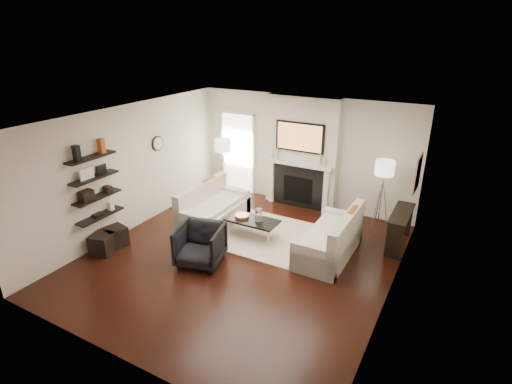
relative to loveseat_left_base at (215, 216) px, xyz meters
The scene contains 71 objects.
room_envelope 1.93m from the loveseat_left_base, 36.63° to the right, with size 6.00×6.00×6.00m.
chimney_breast 2.58m from the loveseat_left_base, 57.27° to the left, with size 1.80×0.25×2.70m, color silver.
fireplace_surround 2.22m from the loveseat_left_base, 55.37° to the left, with size 1.30×0.02×1.04m, color black.
firebox 2.21m from the loveseat_left_base, 55.29° to the left, with size 0.75×0.02×0.65m, color black.
mantel_pilaster_l 1.89m from the loveseat_left_base, 73.41° to the left, with size 0.12×0.08×1.10m, color white.
mantel_pilaster_r 2.68m from the loveseat_left_base, 42.10° to the left, with size 0.12×0.08×1.10m, color white.
mantel_shelf 2.34m from the loveseat_left_base, 54.61° to the left, with size 1.70×0.18×0.07m, color white.
tv_body 2.69m from the loveseat_left_base, 54.99° to the left, with size 1.20×0.06×0.70m, color black.
tv_screen 2.67m from the loveseat_left_base, 54.50° to the left, with size 1.10×0.01×0.62m, color #BF723F.
candlestick_l_tall 2.20m from the loveseat_left_base, 68.41° to the left, with size 0.04×0.04×0.30m, color silver.
candlestick_l_short 2.14m from the loveseat_left_base, 72.14° to the left, with size 0.04×0.04×0.24m, color silver.
candlestick_r_tall 2.75m from the loveseat_left_base, 44.52° to the left, with size 0.04×0.04×0.30m, color silver.
candlestick_r_short 2.83m from the loveseat_left_base, 42.52° to the left, with size 0.04×0.04×0.24m, color silver.
hallway_panel 2.30m from the loveseat_left_base, 106.30° to the left, with size 0.90×0.02×2.10m, color white.
door_trim_l 2.45m from the loveseat_left_base, 118.00° to the left, with size 0.06×0.06×2.16m, color white.
door_trim_r 2.20m from the loveseat_left_base, 93.37° to the left, with size 0.06×0.06×2.16m, color white.
door_trim_top 2.86m from the loveseat_left_base, 106.45° to the left, with size 1.02×0.06×0.06m, color white.
rug 1.08m from the loveseat_left_base, ahead, with size 2.60×2.00×0.01m, color beige.
loveseat_left_base is the anchor object (origin of this frame).
loveseat_left_back 0.46m from the loveseat_left_base, behind, with size 0.18×1.80×0.80m, color beige.
loveseat_left_arm_n 0.81m from the loveseat_left_base, 90.00° to the right, with size 0.85×0.18×0.60m, color beige.
loveseat_left_arm_s 0.81m from the loveseat_left_base, 90.00° to the left, with size 0.85×0.18×0.60m, color beige.
loveseat_left_cushion 0.26m from the loveseat_left_base, ahead, with size 0.63×1.44×0.10m, color beige.
pillow_left_orange 0.69m from the loveseat_left_base, 138.15° to the left, with size 0.10×0.42×0.42m, color #AB5315.
pillow_left_charcoal 0.68m from the loveseat_left_base, 138.15° to the right, with size 0.10×0.40×0.40m, color black.
loveseat_right_base 2.70m from the loveseat_left_base, ahead, with size 0.85×1.80×0.42m, color beige.
loveseat_right_back 3.05m from the loveseat_left_base, ahead, with size 0.18×1.80×0.80m, color beige.
loveseat_right_arm_n 2.83m from the loveseat_left_base, 17.41° to the right, with size 0.85×0.18×0.60m, color beige.
loveseat_right_arm_s 2.81m from the loveseat_left_base, 16.03° to the left, with size 0.85×0.18×0.60m, color beige.
loveseat_right_cushion 2.66m from the loveseat_left_base, ahead, with size 0.63×1.44×0.10m, color beige.
pillow_right_orange 3.09m from the loveseat_left_base, ahead, with size 0.10×0.42×0.42m, color #AB5315.
pillow_right_charcoal 3.09m from the loveseat_left_base, ahead, with size 0.10×0.40×0.40m, color black.
coffee_table 1.08m from the loveseat_left_base, ahead, with size 1.10×0.55×0.04m, color black.
coffee_leg_nw 0.66m from the loveseat_left_base, 32.80° to the right, with size 0.02×0.02×0.38m, color silver.
coffee_leg_ne 1.59m from the loveseat_left_base, 12.91° to the right, with size 0.02×0.02×0.38m, color silver.
coffee_leg_sw 0.56m from the loveseat_left_base, ahead, with size 0.02×0.02×0.38m, color silver.
coffee_leg_se 1.55m from the loveseat_left_base, ahead, with size 0.02×0.02×0.38m, color silver.
hurricane_glass 1.26m from the loveseat_left_base, ahead, with size 0.15×0.15×0.27m, color white.
hurricane_candle 1.24m from the loveseat_left_base, ahead, with size 0.11×0.11×0.16m, color white.
copper_bowl 0.85m from the loveseat_left_base, ahead, with size 0.30×0.30×0.05m, color #D04822.
armchair 1.62m from the loveseat_left_base, 64.96° to the right, with size 0.81×0.75×0.83m, color black.
lamp_left_post 1.50m from the loveseat_left_base, 114.49° to the left, with size 0.02×0.02×1.20m, color silver.
lamp_left_shade 1.90m from the loveseat_left_base, 114.49° to the left, with size 0.40×0.40×0.30m, color white.
lamp_left_leg_a 1.46m from the loveseat_left_base, 110.40° to the left, with size 0.02×0.02×1.25m, color silver.
lamp_left_leg_b 1.60m from the loveseat_left_base, 114.88° to the left, with size 0.02×0.02×1.25m, color silver.
lamp_left_leg_c 1.44m from the loveseat_left_base, 118.20° to the left, with size 0.02×0.02×1.25m, color silver.
lamp_right_post 3.64m from the loveseat_left_base, 24.11° to the left, with size 0.02×0.02×1.20m, color silver.
lamp_right_shade 3.82m from the loveseat_left_base, 24.11° to the left, with size 0.40×0.40×0.30m, color white.
lamp_right_leg_a 3.74m from the loveseat_left_base, 23.42° to the left, with size 0.02×0.02×1.25m, color silver.
lamp_right_leg_b 3.63m from the loveseat_left_base, 25.85° to the left, with size 0.02×0.02×1.25m, color silver.
lamp_right_leg_c 3.55m from the loveseat_left_base, 23.06° to the left, with size 0.02×0.02×1.25m, color silver.
console_top 3.98m from the loveseat_left_base, 14.56° to the left, with size 0.35×1.20×0.04m, color black.
console_leg_n 3.85m from the loveseat_left_base, ahead, with size 0.30×0.04×0.71m, color black.
console_leg_s 4.12m from the loveseat_left_base, 21.98° to the left, with size 0.30×0.04×0.71m, color black.
wall_art 4.35m from the loveseat_left_base, 15.72° to the left, with size 0.03×0.70×0.70m, color #A46852.
shelf_bottom 2.42m from the loveseat_left_base, 125.36° to the right, with size 0.25×1.00×0.04m, color black.
shelf_lower 2.53m from the loveseat_left_base, 125.36° to the right, with size 0.25×1.00×0.04m, color black.
shelf_upper 2.69m from the loveseat_left_base, 125.36° to the right, with size 0.25×1.00×0.04m, color black.
shelf_top 2.91m from the loveseat_left_base, 125.36° to the right, with size 0.25×1.00×0.04m, color black.
decor_magfile_a 3.19m from the loveseat_left_base, 121.75° to the right, with size 0.12×0.10×0.28m, color black.
decor_magfile_b 2.84m from the loveseat_left_base, 129.53° to the right, with size 0.12×0.10×0.28m, color #AB5315.
decor_frame_a 2.87m from the loveseat_left_base, 123.35° to the right, with size 0.04×0.30×0.22m, color white.
decor_frame_b 2.62m from the loveseat_left_base, 128.22° to the right, with size 0.04×0.22×0.18m, color black.
decor_wine_rack 2.75m from the loveseat_left_base, 122.29° to the right, with size 0.18×0.25×0.20m, color black.
decor_box_small 2.36m from the loveseat_left_base, 129.47° to the right, with size 0.15×0.12×0.12m, color black.
decor_books 2.47m from the loveseat_left_base, 124.67° to the right, with size 0.14×0.20×0.05m, color black.
decor_box_tall 2.23m from the loveseat_left_base, 129.63° to the right, with size 0.10×0.10×0.18m, color white.
clock_rim 2.10m from the loveseat_left_base, behind, with size 0.34×0.34×0.04m, color black.
clock_face 2.08m from the loveseat_left_base, behind, with size 0.29×0.29×0.01m, color white.
ottoman_near 2.15m from the loveseat_left_base, 124.55° to the right, with size 0.40×0.40×0.40m, color black.
ottoman_far 2.43m from the loveseat_left_base, 120.08° to the right, with size 0.40×0.40×0.40m, color black.
Camera 1 is at (3.49, -5.73, 4.09)m, focal length 28.00 mm.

